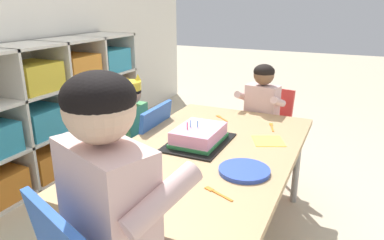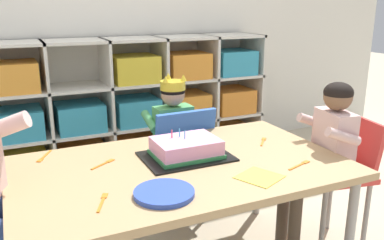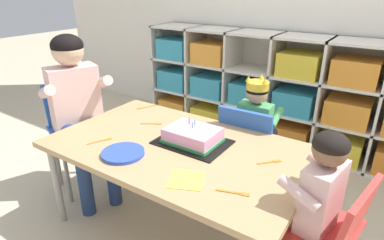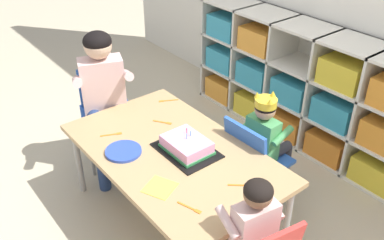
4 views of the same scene
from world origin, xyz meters
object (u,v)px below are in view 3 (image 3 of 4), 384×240
object	(u,v)px
child_with_crown	(257,121)
classroom_chair_guest_side	(327,232)
fork_by_napkin	(101,141)
activity_table	(178,152)
birthday_cake_on_tray	(193,137)
classroom_chair_adult_side	(77,124)
fork_scattered_mid_table	(235,193)
fork_near_cake_tray	(146,107)
adult_helper_seated	(78,101)
classroom_chair_blue	(249,145)
guest_at_table_side	(308,196)
fork_beside_plate_stack	(153,124)
fork_at_table_front_edge	(271,162)
paper_plate_stack	(123,153)

from	to	relation	value
child_with_crown	classroom_chair_guest_side	distance (m)	0.94
child_with_crown	fork_by_napkin	world-z (taller)	child_with_crown
activity_table	birthday_cake_on_tray	size ratio (longest dim) A/B	3.62
classroom_chair_adult_side	fork_scattered_mid_table	bearing A→B (deg)	-78.04
fork_near_cake_tray	adult_helper_seated	bearing A→B (deg)	176.52
classroom_chair_blue	birthday_cake_on_tray	xyz separation A→B (m)	(-0.15, -0.44, 0.19)
child_with_crown	guest_at_table_side	xyz separation A→B (m)	(0.51, -0.69, 0.03)
adult_helper_seated	fork_beside_plate_stack	world-z (taller)	adult_helper_seated
activity_table	classroom_chair_adult_side	size ratio (longest dim) A/B	1.85
fork_at_table_front_edge	fork_near_cake_tray	xyz separation A→B (m)	(-1.00, 0.23, 0.00)
fork_by_napkin	classroom_chair_guest_side	bearing A→B (deg)	118.83
activity_table	fork_near_cake_tray	distance (m)	0.62
fork_beside_plate_stack	child_with_crown	bearing A→B (deg)	-169.64
activity_table	birthday_cake_on_tray	xyz separation A→B (m)	(0.05, 0.07, 0.08)
paper_plate_stack	birthday_cake_on_tray	bearing A→B (deg)	54.17
child_with_crown	classroom_chair_blue	bearing A→B (deg)	89.83
activity_table	classroom_chair_guest_side	xyz separation A→B (m)	(0.81, -0.09, -0.08)
child_with_crown	fork_near_cake_tray	size ratio (longest dim) A/B	6.23
child_with_crown	fork_near_cake_tray	world-z (taller)	child_with_crown
classroom_chair_blue	fork_scattered_mid_table	world-z (taller)	classroom_chair_blue
adult_helper_seated	fork_scattered_mid_table	world-z (taller)	adult_helper_seated
classroom_chair_guest_side	fork_at_table_front_edge	distance (m)	0.40
paper_plate_stack	fork_at_table_front_edge	world-z (taller)	paper_plate_stack
adult_helper_seated	classroom_chair_adult_side	bearing A→B (deg)	90.00
birthday_cake_on_tray	paper_plate_stack	size ratio (longest dim) A/B	1.76
activity_table	paper_plate_stack	xyz separation A→B (m)	(-0.17, -0.24, 0.05)
fork_at_table_front_edge	fork_near_cake_tray	bearing A→B (deg)	-61.29
classroom_chair_adult_side	fork_at_table_front_edge	distance (m)	1.34
child_with_crown	classroom_chair_guest_side	bearing A→B (deg)	129.16
classroom_chair_blue	fork_by_napkin	distance (m)	0.92
classroom_chair_guest_side	fork_by_napkin	world-z (taller)	classroom_chair_guest_side
classroom_chair_blue	paper_plate_stack	size ratio (longest dim) A/B	3.06
classroom_chair_adult_side	adult_helper_seated	world-z (taller)	adult_helper_seated
fork_by_napkin	fork_scattered_mid_table	bearing A→B (deg)	112.17
classroom_chair_guest_side	fork_by_napkin	distance (m)	1.20
activity_table	guest_at_table_side	bearing A→B (deg)	-5.75
fork_beside_plate_stack	fork_scattered_mid_table	world-z (taller)	same
fork_at_table_front_edge	fork_by_napkin	xyz separation A→B (m)	(-0.86, -0.30, 0.00)
child_with_crown	fork_scattered_mid_table	world-z (taller)	child_with_crown
fork_near_cake_tray	classroom_chair_adult_side	bearing A→B (deg)	162.35
fork_near_cake_tray	birthday_cake_on_tray	bearing A→B (deg)	-88.01
fork_at_table_front_edge	classroom_chair_adult_side	bearing A→B (deg)	-43.83
fork_scattered_mid_table	guest_at_table_side	bearing A→B (deg)	-168.80
child_with_crown	classroom_chair_adult_side	xyz separation A→B (m)	(-1.04, -0.62, -0.05)
adult_helper_seated	fork_at_table_front_edge	distance (m)	1.24
paper_plate_stack	fork_near_cake_tray	world-z (taller)	paper_plate_stack
adult_helper_seated	birthday_cake_on_tray	world-z (taller)	adult_helper_seated
fork_by_napkin	classroom_chair_adult_side	bearing A→B (deg)	-88.44
child_with_crown	birthday_cake_on_tray	bearing A→B (deg)	73.49
guest_at_table_side	fork_near_cake_tray	distance (m)	1.29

